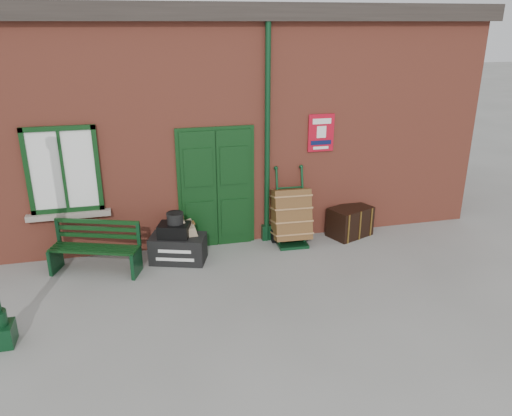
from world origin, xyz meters
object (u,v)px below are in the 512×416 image
object	(u,v)px
bench	(96,246)
houdini_trunk	(178,249)
porter_trolley	(291,215)
dark_trunk	(350,222)

from	to	relation	value
bench	houdini_trunk	world-z (taller)	bench
houdini_trunk	porter_trolley	xyz separation A→B (m)	(2.17, 0.30, 0.32)
dark_trunk	houdini_trunk	bearing A→B (deg)	163.26
bench	houdini_trunk	distance (m)	1.39
porter_trolley	dark_trunk	distance (m)	1.27
bench	porter_trolley	xyz separation A→B (m)	(3.54, 0.35, 0.10)
porter_trolley	dark_trunk	world-z (taller)	porter_trolley
houdini_trunk	porter_trolley	size ratio (longest dim) A/B	0.66
bench	houdini_trunk	size ratio (longest dim) A/B	1.62
bench	dark_trunk	bearing A→B (deg)	24.02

